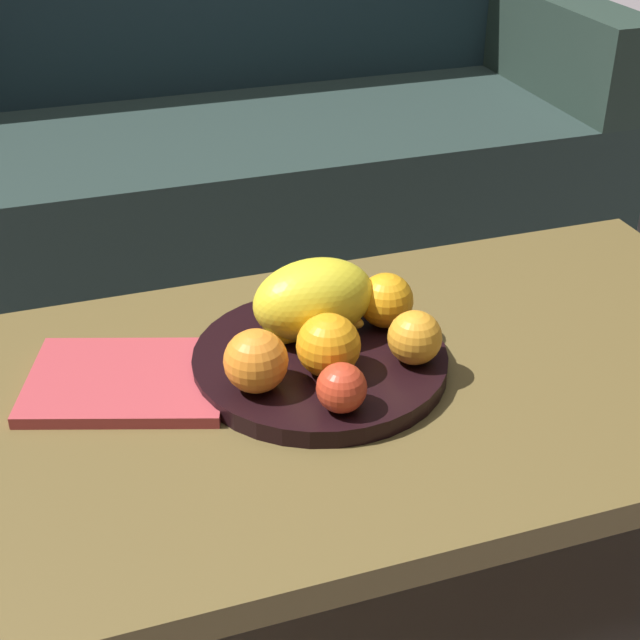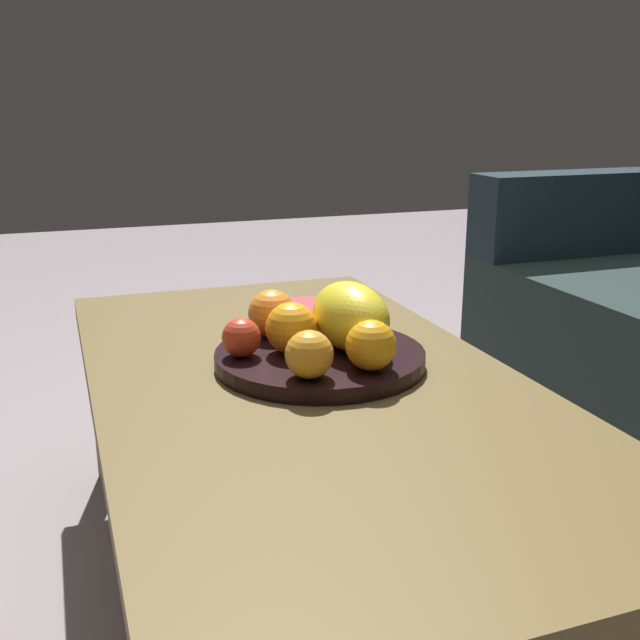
{
  "view_description": "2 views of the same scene",
  "coord_description": "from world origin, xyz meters",
  "px_view_note": "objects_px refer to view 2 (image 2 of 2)",
  "views": [
    {
      "loc": [
        -0.36,
        -0.91,
        1.08
      ],
      "look_at": [
        -0.04,
        0.04,
        0.48
      ],
      "focal_mm": 51.45,
      "sensor_mm": 36.0,
      "label": 1
    },
    {
      "loc": [
        1.01,
        -0.34,
        0.81
      ],
      "look_at": [
        -0.04,
        0.04,
        0.48
      ],
      "focal_mm": 41.98,
      "sensor_mm": 36.0,
      "label": 2
    }
  ],
  "objects_px": {
    "orange_back": "(371,345)",
    "magazine": "(297,317)",
    "fruit_bowl": "(320,358)",
    "banana_bunch": "(359,332)",
    "orange_left": "(309,354)",
    "melon_large_front": "(350,316)",
    "orange_right": "(272,313)",
    "apple_front": "(241,338)",
    "coffee_table": "(307,402)",
    "orange_front": "(291,328)"
  },
  "relations": [
    {
      "from": "orange_back",
      "to": "magazine",
      "type": "relative_size",
      "value": 0.3
    },
    {
      "from": "fruit_bowl",
      "to": "banana_bunch",
      "type": "bearing_deg",
      "value": 81.15
    },
    {
      "from": "orange_left",
      "to": "orange_back",
      "type": "bearing_deg",
      "value": 90.7
    },
    {
      "from": "melon_large_front",
      "to": "magazine",
      "type": "height_order",
      "value": "melon_large_front"
    },
    {
      "from": "fruit_bowl",
      "to": "orange_right",
      "type": "distance_m",
      "value": 0.12
    },
    {
      "from": "fruit_bowl",
      "to": "orange_left",
      "type": "xyz_separation_m",
      "value": [
        0.11,
        -0.05,
        0.05
      ]
    },
    {
      "from": "fruit_bowl",
      "to": "banana_bunch",
      "type": "relative_size",
      "value": 1.91
    },
    {
      "from": "orange_left",
      "to": "orange_right",
      "type": "distance_m",
      "value": 0.21
    },
    {
      "from": "orange_right",
      "to": "apple_front",
      "type": "distance_m",
      "value": 0.11
    },
    {
      "from": "orange_right",
      "to": "apple_front",
      "type": "relative_size",
      "value": 1.3
    },
    {
      "from": "orange_back",
      "to": "orange_left",
      "type": "bearing_deg",
      "value": -89.3
    },
    {
      "from": "coffee_table",
      "to": "melon_large_front",
      "type": "distance_m",
      "value": 0.15
    },
    {
      "from": "melon_large_front",
      "to": "coffee_table",
      "type": "bearing_deg",
      "value": -67.82
    },
    {
      "from": "orange_back",
      "to": "coffee_table",
      "type": "bearing_deg",
      "value": -130.6
    },
    {
      "from": "orange_left",
      "to": "apple_front",
      "type": "height_order",
      "value": "orange_left"
    },
    {
      "from": "orange_right",
      "to": "apple_front",
      "type": "bearing_deg",
      "value": -41.04
    },
    {
      "from": "melon_large_front",
      "to": "orange_left",
      "type": "xyz_separation_m",
      "value": [
        0.1,
        -0.1,
        -0.02
      ]
    },
    {
      "from": "fruit_bowl",
      "to": "orange_front",
      "type": "height_order",
      "value": "orange_front"
    },
    {
      "from": "fruit_bowl",
      "to": "orange_left",
      "type": "bearing_deg",
      "value": -26.9
    },
    {
      "from": "apple_front",
      "to": "banana_bunch",
      "type": "height_order",
      "value": "same"
    },
    {
      "from": "orange_front",
      "to": "orange_back",
      "type": "xyz_separation_m",
      "value": [
        0.11,
        0.09,
        -0.0
      ]
    },
    {
      "from": "orange_right",
      "to": "magazine",
      "type": "xyz_separation_m",
      "value": [
        -0.15,
        0.09,
        -0.06
      ]
    },
    {
      "from": "magazine",
      "to": "orange_left",
      "type": "bearing_deg",
      "value": 2.84
    },
    {
      "from": "orange_right",
      "to": "banana_bunch",
      "type": "xyz_separation_m",
      "value": [
        0.11,
        0.11,
        -0.01
      ]
    },
    {
      "from": "orange_back",
      "to": "apple_front",
      "type": "height_order",
      "value": "orange_back"
    },
    {
      "from": "melon_large_front",
      "to": "orange_left",
      "type": "distance_m",
      "value": 0.15
    },
    {
      "from": "banana_bunch",
      "to": "magazine",
      "type": "bearing_deg",
      "value": -175.39
    },
    {
      "from": "orange_left",
      "to": "orange_right",
      "type": "height_order",
      "value": "orange_right"
    },
    {
      "from": "orange_front",
      "to": "orange_right",
      "type": "distance_m",
      "value": 0.09
    },
    {
      "from": "coffee_table",
      "to": "orange_back",
      "type": "relative_size",
      "value": 16.14
    },
    {
      "from": "orange_front",
      "to": "orange_right",
      "type": "height_order",
      "value": "orange_front"
    },
    {
      "from": "orange_front",
      "to": "fruit_bowl",
      "type": "bearing_deg",
      "value": 84.67
    },
    {
      "from": "orange_right",
      "to": "fruit_bowl",
      "type": "bearing_deg",
      "value": 26.98
    },
    {
      "from": "banana_bunch",
      "to": "coffee_table",
      "type": "bearing_deg",
      "value": -71.8
    },
    {
      "from": "melon_large_front",
      "to": "banana_bunch",
      "type": "xyz_separation_m",
      "value": [
        0.0,
        0.01,
        -0.03
      ]
    },
    {
      "from": "melon_large_front",
      "to": "orange_right",
      "type": "distance_m",
      "value": 0.14
    },
    {
      "from": "orange_back",
      "to": "banana_bunch",
      "type": "height_order",
      "value": "orange_back"
    },
    {
      "from": "orange_back",
      "to": "apple_front",
      "type": "distance_m",
      "value": 0.2
    },
    {
      "from": "fruit_bowl",
      "to": "banana_bunch",
      "type": "distance_m",
      "value": 0.07
    },
    {
      "from": "melon_large_front",
      "to": "orange_left",
      "type": "bearing_deg",
      "value": -45.65
    },
    {
      "from": "orange_front",
      "to": "orange_back",
      "type": "height_order",
      "value": "orange_front"
    },
    {
      "from": "coffee_table",
      "to": "orange_right",
      "type": "xyz_separation_m",
      "value": [
        -0.14,
        -0.01,
        0.11
      ]
    },
    {
      "from": "coffee_table",
      "to": "banana_bunch",
      "type": "relative_size",
      "value": 6.93
    },
    {
      "from": "coffee_table",
      "to": "orange_front",
      "type": "height_order",
      "value": "orange_front"
    },
    {
      "from": "coffee_table",
      "to": "orange_front",
      "type": "bearing_deg",
      "value": -167.74
    },
    {
      "from": "orange_front",
      "to": "banana_bunch",
      "type": "height_order",
      "value": "orange_front"
    },
    {
      "from": "melon_large_front",
      "to": "orange_front",
      "type": "height_order",
      "value": "melon_large_front"
    },
    {
      "from": "orange_left",
      "to": "orange_back",
      "type": "xyz_separation_m",
      "value": [
        -0.0,
        0.09,
        0.0
      ]
    },
    {
      "from": "orange_front",
      "to": "orange_right",
      "type": "bearing_deg",
      "value": -177.5
    },
    {
      "from": "orange_right",
      "to": "orange_back",
      "type": "height_order",
      "value": "orange_right"
    }
  ]
}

